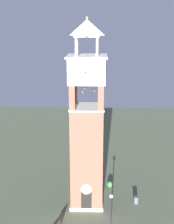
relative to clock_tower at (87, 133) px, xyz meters
The scene contains 5 objects.
ground 8.12m from the clock_tower, 94.44° to the left, with size 80.00×80.00×0.00m, color #5B664C.
clock_tower is the anchor object (origin of this frame).
lamp_post 7.65m from the clock_tower, 63.28° to the right, with size 0.36×0.36×3.90m.
trash_bin 9.41m from the clock_tower, ahead, with size 0.52×0.52×0.80m, color #4C4C51.
shrub_near_entry 8.82m from the clock_tower, 52.18° to the left, with size 0.70×0.70×0.79m, color #336638.
Camera 1 is at (1.22, -30.61, 19.21)m, focal length 50.47 mm.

